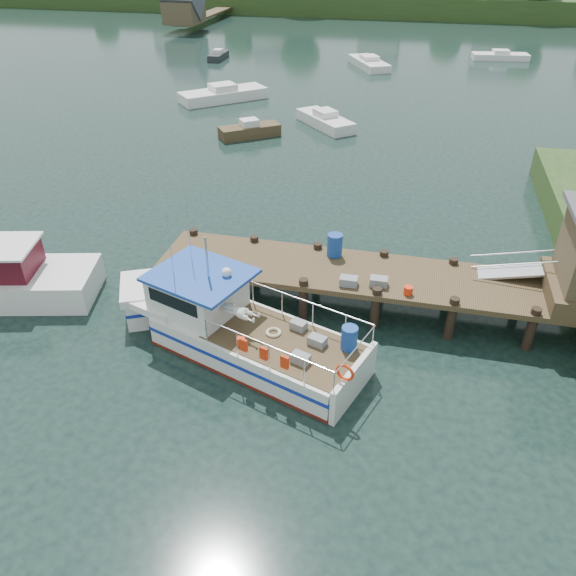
% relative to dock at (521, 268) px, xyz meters
% --- Properties ---
extents(ground_plane, '(160.00, 160.00, 0.00)m').
position_rel_dock_xyz_m(ground_plane, '(-6.51, -0.01, -2.24)').
color(ground_plane, black).
extents(dock, '(16.60, 3.00, 4.78)m').
position_rel_dock_xyz_m(dock, '(0.00, 0.00, 0.00)').
color(dock, '#483722').
rests_on(dock, ground).
extents(lobster_boat, '(9.35, 5.24, 4.58)m').
position_rel_dock_xyz_m(lobster_boat, '(-9.07, -3.37, -1.41)').
color(lobster_boat, silver).
rests_on(lobster_boat, ground).
extents(moored_rowboat, '(3.95, 3.42, 1.14)m').
position_rel_dock_xyz_m(moored_rowboat, '(-14.56, 17.51, -1.82)').
color(moored_rowboat, '#483722').
rests_on(moored_rowboat, ground).
extents(moored_far, '(5.74, 2.63, 0.94)m').
position_rel_dock_xyz_m(moored_far, '(3.31, 46.94, -1.89)').
color(moored_far, silver).
rests_on(moored_far, ground).
extents(moored_a, '(6.54, 6.28, 1.25)m').
position_rel_dock_xyz_m(moored_a, '(-19.12, 25.65, -1.78)').
color(moored_a, silver).
rests_on(moored_a, ground).
extents(moored_b, '(4.68, 4.92, 1.12)m').
position_rel_dock_xyz_m(moored_b, '(-10.16, 20.83, -1.83)').
color(moored_b, silver).
rests_on(moored_b, ground).
extents(moored_d, '(4.75, 6.54, 1.06)m').
position_rel_dock_xyz_m(moored_d, '(-9.33, 40.38, -1.85)').
color(moored_d, silver).
rests_on(moored_d, ground).
extents(moored_e, '(1.30, 3.59, 0.98)m').
position_rel_dock_xyz_m(moored_e, '(-24.69, 40.47, -1.88)').
color(moored_e, black).
rests_on(moored_e, ground).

